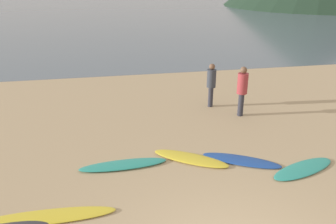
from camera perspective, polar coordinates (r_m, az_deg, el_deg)
The scene contains 9 objects.
ground_plane at distance 14.35m, azimuth -3.32°, elevation 3.75°, with size 120.00×120.00×0.20m, color tan.
ocean_water at distance 65.73m, azimuth -10.04°, elevation 17.82°, with size 140.00×100.00×0.01m, color slate.
surfboard_1 at distance 7.28m, azimuth -19.61°, elevation -16.21°, with size 2.64×0.47×0.06m, color yellow.
surfboard_2 at distance 8.54m, azimuth -7.48°, elevation -8.75°, with size 2.16×0.49×0.08m, color teal.
surfboard_3 at distance 8.76m, azimuth 3.79°, elevation -7.76°, with size 2.00×0.55×0.08m, color yellow.
surfboard_4 at distance 8.86m, azimuth 12.18°, elevation -7.93°, with size 1.98×0.52×0.06m, color #1E479E.
surfboard_5 at distance 8.95m, azimuth 21.75°, elevation -8.81°, with size 1.90×0.57×0.06m, color teal.
person_0 at distance 12.01m, azimuth 7.28°, elevation 5.06°, with size 0.32×0.32×1.56m.
person_1 at distance 11.34m, azimuth 12.35°, elevation 4.07°, with size 0.34×0.34×1.68m.
Camera 1 is at (-1.82, -3.51, 4.37)m, focal length 36.36 mm.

